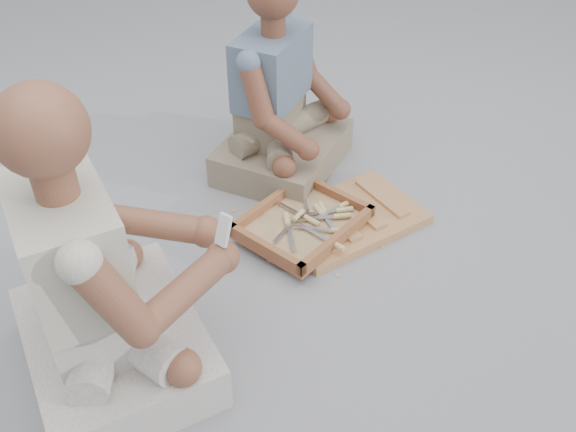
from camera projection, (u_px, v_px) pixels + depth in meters
ground at (330, 301)px, 2.31m from camera, size 60.00×60.00×0.00m
carved_panel at (348, 219)px, 2.65m from camera, size 0.61×0.42×0.04m
tool_tray at (303, 223)px, 2.56m from camera, size 0.55×0.48×0.06m
chisel_0 at (308, 218)px, 2.57m from camera, size 0.07×0.22×0.02m
chisel_1 at (288, 223)px, 2.54m from camera, size 0.12×0.20×0.02m
chisel_2 at (296, 218)px, 2.56m from camera, size 0.21×0.11×0.02m
chisel_3 at (324, 211)px, 2.61m from camera, size 0.09×0.21×0.02m
chisel_4 at (302, 190)px, 2.71m from camera, size 0.12×0.20×0.02m
chisel_5 at (321, 213)px, 2.59m from camera, size 0.06×0.22×0.02m
chisel_6 at (332, 243)px, 2.45m from camera, size 0.07×0.22×0.02m
chisel_7 at (342, 206)px, 2.63m from camera, size 0.22×0.02×0.02m
chisel_8 at (337, 216)px, 2.57m from camera, size 0.20×0.12×0.02m
chisel_9 at (339, 210)px, 2.61m from camera, size 0.21×0.11×0.02m
chisel_10 at (334, 230)px, 2.50m from camera, size 0.17×0.17×0.02m
wood_chip_0 at (276, 205)px, 2.75m from camera, size 0.02×0.02×0.00m
wood_chip_1 at (280, 252)px, 2.52m from camera, size 0.02×0.02×0.00m
wood_chip_2 at (348, 230)px, 2.62m from camera, size 0.02×0.02×0.00m
wood_chip_3 at (269, 260)px, 2.48m from camera, size 0.02×0.02×0.00m
wood_chip_4 at (306, 227)px, 2.64m from camera, size 0.02×0.02×0.00m
wood_chip_5 at (308, 181)px, 2.89m from camera, size 0.02×0.02×0.00m
wood_chip_6 at (234, 211)px, 2.72m from camera, size 0.02×0.02×0.00m
wood_chip_7 at (286, 222)px, 2.66m from camera, size 0.02×0.02×0.00m
wood_chip_8 at (338, 275)px, 2.41m from camera, size 0.02×0.02×0.00m
wood_chip_9 at (233, 263)px, 2.47m from camera, size 0.02×0.02×0.00m
wood_chip_10 at (370, 216)px, 2.69m from camera, size 0.02×0.02×0.00m
wood_chip_11 at (383, 247)px, 2.54m from camera, size 0.02×0.02×0.00m
wood_chip_12 at (278, 209)px, 2.73m from camera, size 0.02×0.02×0.00m
wood_chip_13 at (354, 226)px, 2.64m from camera, size 0.02×0.02×0.00m
craftsman at (100, 289)px, 1.88m from camera, size 0.72×0.72×1.02m
companion at (280, 107)px, 2.80m from camera, size 0.74×0.69×0.91m
mobile_phone at (223, 230)px, 1.89m from camera, size 0.06×0.05×0.10m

